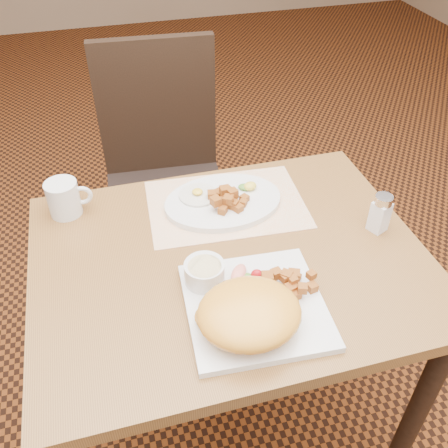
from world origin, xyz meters
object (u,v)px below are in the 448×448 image
(plate_oval, at_px, (223,202))
(salt_shaker, at_px, (380,213))
(chair_far, at_px, (164,167))
(coffee_mug, at_px, (64,198))
(table, at_px, (230,288))
(plate_square, at_px, (255,306))

(plate_oval, bearing_deg, salt_shaker, -29.79)
(plate_oval, height_order, salt_shaker, salt_shaker)
(chair_far, height_order, coffee_mug, chair_far)
(plate_oval, bearing_deg, chair_far, 98.11)
(salt_shaker, bearing_deg, coffee_mug, 159.72)
(table, height_order, chair_far, chair_far)
(table, distance_m, plate_square, 0.20)
(plate_square, bearing_deg, plate_oval, 85.32)
(plate_oval, xyz_separation_m, coffee_mug, (-0.39, 0.08, 0.03))
(plate_square, bearing_deg, table, 91.97)
(salt_shaker, height_order, coffee_mug, salt_shaker)
(plate_square, xyz_separation_m, coffee_mug, (-0.36, 0.43, 0.04))
(coffee_mug, bearing_deg, table, -36.73)
(table, distance_m, plate_oval, 0.23)
(salt_shaker, bearing_deg, plate_square, -156.23)
(table, relative_size, salt_shaker, 9.00)
(chair_far, relative_size, salt_shaker, 9.70)
(plate_square, bearing_deg, chair_far, 93.04)
(table, height_order, coffee_mug, coffee_mug)
(plate_square, height_order, salt_shaker, salt_shaker)
(chair_far, bearing_deg, plate_square, 97.14)
(plate_square, relative_size, coffee_mug, 2.49)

